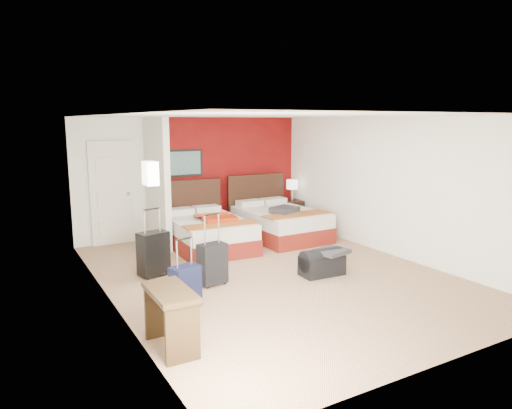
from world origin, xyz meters
TOP-DOWN VIEW (x-y plane):
  - ground at (0.00, 0.00)m, footprint 6.50×6.50m
  - room_walls at (-1.40, 1.42)m, footprint 5.02×6.52m
  - red_accent_panel at (0.75, 3.23)m, footprint 3.50×0.04m
  - partition_wall at (-1.00, 2.61)m, footprint 0.12×1.20m
  - entry_door at (-1.75, 3.20)m, footprint 0.82×0.06m
  - bed_left at (-0.24, 1.92)m, footprint 1.41×1.95m
  - bed_right at (1.41, 1.96)m, footprint 1.41×1.99m
  - red_suitcase_open at (-0.14, 1.82)m, footprint 0.70×0.89m
  - jacket_bundle at (1.31, 1.66)m, footprint 0.63×0.56m
  - nightstand at (2.27, 2.81)m, footprint 0.47×0.47m
  - table_lamp at (2.27, 2.81)m, footprint 0.33×0.33m
  - suitcase_black at (-1.66, 0.86)m, footprint 0.51×0.39m
  - suitcase_charcoal at (-1.02, 0.03)m, footprint 0.44×0.31m
  - suitcase_navy at (-1.70, -0.60)m, footprint 0.44×0.34m
  - duffel_bag at (0.68, -0.41)m, footprint 0.70×0.40m
  - jacket_draped at (0.83, -0.46)m, footprint 0.56×0.50m
  - desk at (-2.24, -1.59)m, footprint 0.41×0.81m

SIDE VIEW (x-z plane):
  - ground at x=0.00m, z-range 0.00..0.00m
  - duffel_bag at x=0.68m, z-range 0.00..0.35m
  - suitcase_navy at x=-1.70m, z-range 0.00..0.54m
  - bed_left at x=-0.24m, z-range 0.00..0.57m
  - bed_right at x=1.41m, z-range 0.00..0.59m
  - suitcase_charcoal at x=-1.02m, z-range 0.00..0.60m
  - nightstand at x=2.27m, z-range 0.00..0.60m
  - desk at x=-2.24m, z-range 0.00..0.67m
  - suitcase_black at x=-1.66m, z-range 0.00..0.68m
  - jacket_draped at x=0.83m, z-range 0.35..0.41m
  - red_suitcase_open at x=-0.14m, z-range 0.57..0.67m
  - jacket_bundle at x=1.31m, z-range 0.59..0.71m
  - table_lamp at x=2.27m, z-range 0.60..1.08m
  - entry_door at x=-1.75m, z-range 0.00..2.05m
  - red_accent_panel at x=0.75m, z-range 0.00..2.50m
  - partition_wall at x=-1.00m, z-range 0.00..2.50m
  - room_walls at x=-1.40m, z-range 0.01..2.51m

